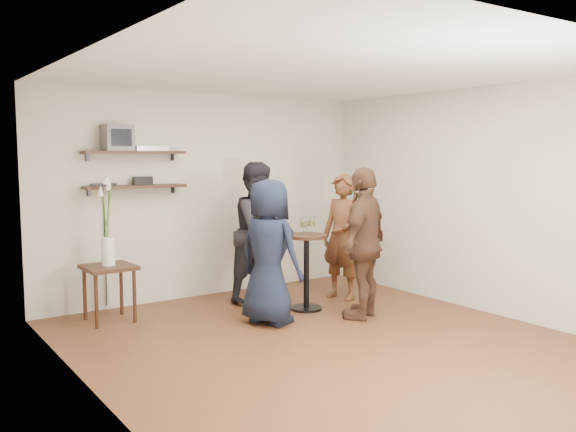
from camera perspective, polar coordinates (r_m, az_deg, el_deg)
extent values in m
cube|color=#4F2B19|center=(6.08, 3.66, -11.95)|extent=(4.50, 5.00, 0.04)
cube|color=white|center=(5.84, 3.83, 13.53)|extent=(4.50, 5.00, 0.04)
cube|color=beige|center=(7.94, -7.65, 1.95)|extent=(4.50, 0.04, 2.60)
cube|color=beige|center=(4.75, -18.21, -0.99)|extent=(0.04, 5.00, 2.60)
cube|color=beige|center=(7.44, 17.57, 1.45)|extent=(0.04, 5.00, 2.60)
cube|color=black|center=(7.38, -14.16, 5.79)|extent=(1.20, 0.25, 0.04)
cube|color=black|center=(7.39, -14.08, 2.69)|extent=(1.20, 0.25, 0.04)
cube|color=#59595B|center=(7.31, -15.72, 7.06)|extent=(0.32, 0.30, 0.30)
cube|color=silver|center=(7.45, -12.83, 6.19)|extent=(0.40, 0.24, 0.06)
cube|color=black|center=(7.42, -13.44, 3.24)|extent=(0.22, 0.10, 0.10)
cube|color=black|center=(7.32, -16.89, 2.83)|extent=(0.30, 0.05, 0.03)
cube|color=black|center=(6.95, -16.44, -4.62)|extent=(0.54, 0.54, 0.04)
cylinder|color=black|center=(6.76, -17.49, -7.65)|extent=(0.04, 0.04, 0.58)
cylinder|color=black|center=(6.89, -14.17, -7.30)|extent=(0.04, 0.04, 0.58)
cylinder|color=black|center=(7.15, -18.49, -6.94)|extent=(0.04, 0.04, 0.58)
cylinder|color=black|center=(7.27, -15.33, -6.63)|extent=(0.04, 0.04, 0.58)
cylinder|color=white|center=(6.92, -16.49, -3.18)|extent=(0.15, 0.15, 0.31)
cylinder|color=#35691E|center=(6.87, -16.72, -0.58)|extent=(0.01, 0.07, 0.57)
cone|color=white|center=(6.83, -17.13, 2.31)|extent=(0.07, 0.09, 0.12)
cylinder|color=#35691E|center=(6.89, -16.48, -0.30)|extent=(0.04, 0.06, 0.63)
cone|color=white|center=(6.89, -16.39, 2.88)|extent=(0.11, 0.13, 0.13)
cylinder|color=#35691E|center=(6.86, -16.54, -0.06)|extent=(0.10, 0.09, 0.69)
cone|color=white|center=(6.80, -16.57, 3.36)|extent=(0.13, 0.13, 0.13)
cylinder|color=black|center=(7.13, 1.75, -1.89)|extent=(0.49, 0.49, 0.04)
cylinder|color=black|center=(7.20, 1.74, -5.31)|extent=(0.07, 0.07, 0.83)
cylinder|color=black|center=(7.29, 1.73, -8.61)|extent=(0.38, 0.38, 0.03)
cylinder|color=silver|center=(7.07, 1.48, -1.78)|extent=(0.06, 0.06, 0.00)
cylinder|color=silver|center=(7.07, 1.48, -1.40)|extent=(0.01, 0.01, 0.09)
cylinder|color=silver|center=(7.05, 1.48, -0.59)|extent=(0.07, 0.07, 0.11)
cylinder|color=#D6C558|center=(7.06, 1.48, -0.78)|extent=(0.06, 0.06, 0.06)
cylinder|color=silver|center=(7.14, 2.25, -1.71)|extent=(0.06, 0.06, 0.00)
cylinder|color=silver|center=(7.14, 2.26, -1.32)|extent=(0.01, 0.01, 0.09)
cylinder|color=silver|center=(7.13, 2.26, -0.51)|extent=(0.07, 0.07, 0.11)
cylinder|color=#D6C558|center=(7.13, 2.26, -0.70)|extent=(0.06, 0.06, 0.06)
cylinder|color=silver|center=(7.16, 1.43, -1.69)|extent=(0.06, 0.06, 0.00)
cylinder|color=silver|center=(7.15, 1.43, -1.33)|extent=(0.01, 0.01, 0.09)
cylinder|color=silver|center=(7.14, 1.43, -0.55)|extent=(0.07, 0.07, 0.11)
cylinder|color=#D6C558|center=(7.14, 1.43, -0.73)|extent=(0.06, 0.06, 0.06)
cylinder|color=silver|center=(7.15, 1.78, -1.69)|extent=(0.06, 0.06, 0.00)
cylinder|color=silver|center=(7.15, 1.78, -1.31)|extent=(0.01, 0.01, 0.09)
cylinder|color=silver|center=(7.14, 1.78, -0.50)|extent=(0.07, 0.07, 0.11)
cylinder|color=#D6C558|center=(7.14, 1.78, -0.69)|extent=(0.06, 0.06, 0.06)
imported|color=maroon|center=(7.71, 5.11, -1.96)|extent=(0.51, 0.65, 1.58)
imported|color=black|center=(7.57, -2.66, -1.50)|extent=(1.00, 0.88, 1.73)
imported|color=black|center=(6.56, -1.79, -3.38)|extent=(0.73, 0.89, 1.57)
imported|color=#492F1F|center=(6.84, 7.16, -2.53)|extent=(1.07, 0.81, 1.69)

